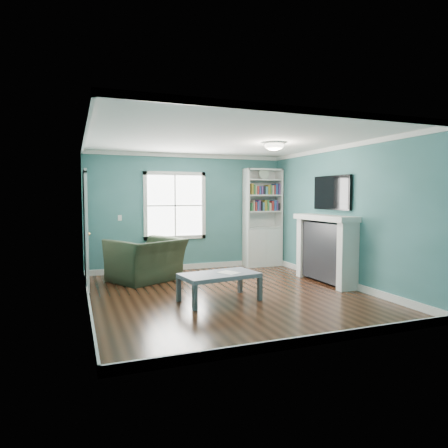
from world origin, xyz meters
name	(u,v)px	position (x,y,z in m)	size (l,w,h in m)	color
floor	(228,294)	(0.00, 0.00, 0.00)	(5.00, 5.00, 0.00)	black
room_walls	(228,201)	(0.00, 0.00, 1.58)	(5.00, 5.00, 5.00)	#336664
trim	(228,222)	(0.00, 0.00, 1.24)	(4.50, 5.00, 2.60)	white
window	(175,206)	(-0.30, 2.49, 1.45)	(1.40, 0.06, 1.50)	white
bookshelf	(262,227)	(1.77, 2.30, 0.92)	(0.90, 0.35, 2.31)	silver
fireplace	(326,250)	(2.08, 0.20, 0.64)	(0.44, 1.58, 1.30)	black
tv	(332,193)	(2.20, 0.20, 1.72)	(0.06, 1.10, 0.65)	black
door	(85,229)	(-2.22, 1.40, 1.07)	(0.12, 0.98, 2.17)	silver
ceiling_fixture	(274,145)	(0.90, 0.10, 2.55)	(0.38, 0.38, 0.15)	white
light_switch	(120,218)	(-1.50, 2.48, 1.20)	(0.08, 0.01, 0.12)	white
recliner	(146,253)	(-1.10, 1.60, 0.56)	(1.27, 0.83, 1.11)	black
coffee_table	(219,277)	(-0.28, -0.33, 0.38)	(1.30, 0.84, 0.44)	#454D53
paper_sheet	(229,273)	(-0.13, -0.34, 0.44)	(0.25, 0.32, 0.00)	white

